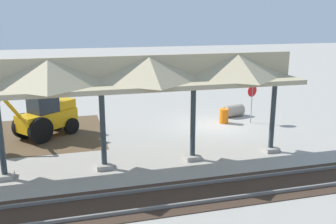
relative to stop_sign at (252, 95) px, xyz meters
The scene contains 8 objects.
ground_plane 3.09m from the stop_sign, ahead, with size 120.00×120.00×0.00m, color #9E998E.
dirt_work_zone 14.30m from the stop_sign, ahead, with size 10.03×7.00×0.01m, color brown.
platform_canopy 12.86m from the stop_sign, 22.72° to the left, with size 21.62×3.20×4.90m.
rail_tracks 8.91m from the stop_sign, 73.08° to the left, with size 60.00×2.58×0.15m.
stop_sign is the anchor object (origin of this frame).
backhoe 12.28m from the stop_sign, ahead, with size 4.84×4.17×2.82m.
concrete_pipe 2.20m from the stop_sign, 75.87° to the right, with size 1.49×1.11×0.82m.
traffic_barrel 2.14m from the stop_sign, 13.06° to the right, with size 0.56×0.56×0.90m, color orange.
Camera 1 is at (8.40, 20.38, 6.50)m, focal length 40.00 mm.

